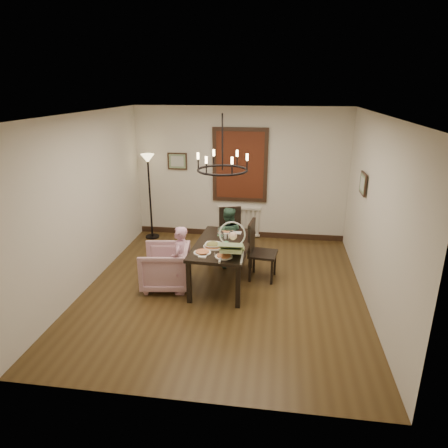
% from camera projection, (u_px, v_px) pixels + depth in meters
% --- Properties ---
extents(room_shell, '(4.51, 5.00, 2.81)m').
position_uv_depth(room_shell, '(226.00, 202.00, 6.47)').
color(room_shell, '#4C371A').
rests_on(room_shell, ground).
extents(dining_table, '(0.96, 1.60, 0.73)m').
position_uv_depth(dining_table, '(223.00, 248.00, 6.59)').
color(dining_table, black).
rests_on(dining_table, room_shell).
extents(chair_far, '(0.53, 0.53, 0.97)m').
position_uv_depth(chair_far, '(231.00, 234.00, 7.69)').
color(chair_far, black).
rests_on(chair_far, room_shell).
extents(chair_right, '(0.51, 0.51, 1.04)m').
position_uv_depth(chair_right, '(263.00, 251.00, 6.80)').
color(chair_right, black).
rests_on(chair_right, room_shell).
extents(armchair, '(0.87, 0.86, 0.71)m').
position_uv_depth(armchair, '(165.00, 267.00, 6.58)').
color(armchair, '#C899AE').
rests_on(armchair, room_shell).
extents(elderly_woman, '(0.23, 0.34, 0.93)m').
position_uv_depth(elderly_woman, '(180.00, 266.00, 6.37)').
color(elderly_woman, '#D697B6').
rests_on(elderly_woman, room_shell).
extents(seated_man, '(0.47, 0.38, 0.94)m').
position_uv_depth(seated_man, '(228.00, 242.00, 7.29)').
color(seated_man, '#375D48').
rests_on(seated_man, room_shell).
extents(baby_bouncer, '(0.44, 0.60, 0.38)m').
position_uv_depth(baby_bouncer, '(232.00, 245.00, 5.97)').
color(baby_bouncer, '#C9EEA4').
rests_on(baby_bouncer, dining_table).
extents(salad_bowl, '(0.31, 0.31, 0.08)m').
position_uv_depth(salad_bowl, '(213.00, 245.00, 6.37)').
color(salad_bowl, white).
rests_on(salad_bowl, dining_table).
extents(pizza_platter, '(0.34, 0.34, 0.04)m').
position_uv_depth(pizza_platter, '(214.00, 246.00, 6.39)').
color(pizza_platter, tan).
rests_on(pizza_platter, dining_table).
extents(drinking_glass, '(0.07, 0.07, 0.14)m').
position_uv_depth(drinking_glass, '(222.00, 236.00, 6.68)').
color(drinking_glass, silver).
rests_on(drinking_glass, dining_table).
extents(window_blinds, '(1.00, 0.03, 1.40)m').
position_uv_depth(window_blinds, '(240.00, 165.00, 8.36)').
color(window_blinds, '#5F2413').
rests_on(window_blinds, room_shell).
extents(radiator, '(0.92, 0.12, 0.62)m').
position_uv_depth(radiator, '(239.00, 221.00, 8.79)').
color(radiator, silver).
rests_on(radiator, room_shell).
extents(picture_back, '(0.42, 0.03, 0.36)m').
position_uv_depth(picture_back, '(177.00, 161.00, 8.54)').
color(picture_back, black).
rests_on(picture_back, room_shell).
extents(picture_right, '(0.03, 0.42, 0.36)m').
position_uv_depth(picture_right, '(363.00, 184.00, 6.59)').
color(picture_right, black).
rests_on(picture_right, room_shell).
extents(floor_lamp, '(0.30, 0.30, 1.80)m').
position_uv_depth(floor_lamp, '(150.00, 198.00, 8.56)').
color(floor_lamp, black).
rests_on(floor_lamp, room_shell).
extents(chandelier, '(0.80, 0.80, 0.04)m').
position_uv_depth(chandelier, '(222.00, 170.00, 6.16)').
color(chandelier, black).
rests_on(chandelier, room_shell).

